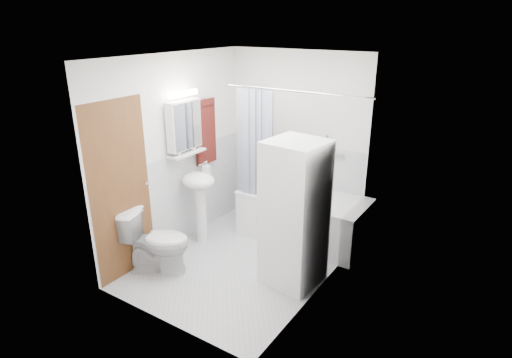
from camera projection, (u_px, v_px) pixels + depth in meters
The scene contains 20 objects.
floor at pixel (242, 262), 5.16m from camera, with size 2.60×2.60×0.00m, color silver.
room_walls at pixel (241, 143), 4.64m from camera, with size 2.60×2.60×2.60m.
wainscot at pixel (256, 208), 5.18m from camera, with size 1.98×2.58×2.58m.
door at pixel (145, 183), 4.86m from camera, with size 0.05×2.00×2.00m.
bathtub at pixel (303, 215), 5.60m from camera, with size 1.65×0.78×0.63m.
tub_spout at pixel (330, 167), 5.54m from camera, with size 0.04×0.04×0.12m, color silver.
curtain_rod at pixel (295, 91), 4.76m from camera, with size 0.02×0.02×1.83m, color silver.
shower_curtain at pixel (255, 148), 5.29m from camera, with size 0.55×0.02×1.45m.
sink at pixel (199, 191), 5.41m from camera, with size 0.44×0.37×1.04m.
medicine_cabinet at pixel (184, 124), 5.15m from camera, with size 0.13×0.50×0.71m.
shelf at pixel (187, 153), 5.27m from camera, with size 0.18×0.54×0.03m, color silver.
shower_caddy at pixel (335, 153), 5.44m from camera, with size 0.22×0.06×0.02m, color silver.
towel at pixel (205, 131), 5.58m from camera, with size 0.07×0.36×0.87m.
washer_dryer at pixel (294, 214), 4.54m from camera, with size 0.63×0.62×1.61m.
toilet at pixel (157, 241), 4.88m from camera, with size 0.42×0.76×0.74m, color white.
soap_pump at pixel (207, 171), 5.39m from camera, with size 0.08×0.17×0.08m, color gray.
shelf_bottle at pixel (178, 152), 5.14m from camera, with size 0.07×0.18×0.07m, color gray.
shelf_cup at pixel (193, 146), 5.35m from camera, with size 0.10×0.09×0.10m, color gray.
shampoo_a at pixel (318, 145), 5.53m from camera, with size 0.13×0.17×0.13m, color gray.
shampoo_b at pixel (327, 148), 5.48m from camera, with size 0.08×0.21×0.08m, color #2B3CAF.
Camera 1 is at (2.58, -3.67, 2.75)m, focal length 30.00 mm.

